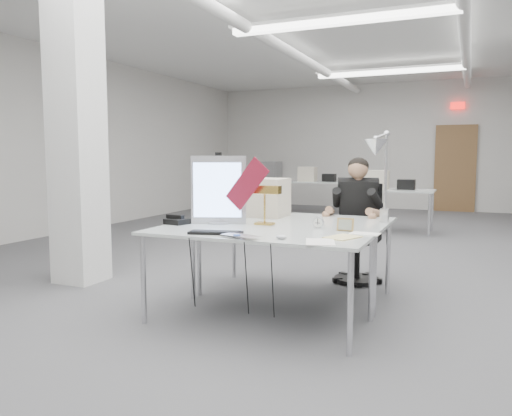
{
  "coord_description": "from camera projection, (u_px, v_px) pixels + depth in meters",
  "views": [
    {
      "loc": [
        1.55,
        -6.15,
        1.36
      ],
      "look_at": [
        -0.23,
        -2.0,
        0.88
      ],
      "focal_mm": 35.0,
      "sensor_mm": 36.0,
      "label": 1
    }
  ],
  "objects": [
    {
      "name": "room_shell",
      "position": [
        342.0,
        129.0,
        6.3
      ],
      "size": [
        10.04,
        14.04,
        3.24
      ],
      "color": "#4D4D50",
      "rests_on": "ground"
    },
    {
      "name": "desk_main",
      "position": [
        258.0,
        233.0,
        4.0
      ],
      "size": [
        1.8,
        0.9,
        0.02
      ],
      "primitive_type": "cube",
      "color": "silver",
      "rests_on": "room_shell"
    },
    {
      "name": "desk_second",
      "position": [
        294.0,
        220.0,
        4.83
      ],
      "size": [
        1.8,
        0.9,
        0.02
      ],
      "primitive_type": "cube",
      "color": "silver",
      "rests_on": "room_shell"
    },
    {
      "name": "bg_desk_a",
      "position": [
        388.0,
        190.0,
        8.95
      ],
      "size": [
        1.6,
        0.8,
        0.02
      ],
      "primitive_type": "cube",
      "color": "silver",
      "rests_on": "room_shell"
    },
    {
      "name": "bg_desk_b",
      "position": [
        316.0,
        182.0,
        11.75
      ],
      "size": [
        1.6,
        0.8,
        0.02
      ],
      "primitive_type": "cube",
      "color": "silver",
      "rests_on": "room_shell"
    },
    {
      "name": "filing_cabinet",
      "position": [
        271.0,
        183.0,
        13.75
      ],
      "size": [
        0.45,
        0.55,
        1.2
      ],
      "primitive_type": "cube",
      "color": "gray",
      "rests_on": "room_shell"
    },
    {
      "name": "office_chair",
      "position": [
        358.0,
        229.0,
        5.32
      ],
      "size": [
        0.71,
        0.71,
        1.16
      ],
      "primitive_type": null,
      "rotation": [
        0.0,
        0.0,
        0.29
      ],
      "color": "black",
      "rests_on": "room_shell"
    },
    {
      "name": "seated_person",
      "position": [
        357.0,
        199.0,
        5.24
      ],
      "size": [
        0.68,
        0.77,
        0.97
      ],
      "primitive_type": null,
      "rotation": [
        0.0,
        0.0,
        0.29
      ],
      "color": "black",
      "rests_on": "office_chair"
    },
    {
      "name": "monitor",
      "position": [
        219.0,
        190.0,
        4.42
      ],
      "size": [
        0.47,
        0.22,
        0.6
      ],
      "primitive_type": "cube",
      "rotation": [
        0.0,
        0.0,
        0.36
      ],
      "color": "#B5B5BA",
      "rests_on": "desk_main"
    },
    {
      "name": "pennant",
      "position": [
        247.0,
        184.0,
        4.27
      ],
      "size": [
        0.43,
        0.06,
        0.47
      ],
      "primitive_type": "cube",
      "rotation": [
        0.0,
        -0.87,
        -0.12
      ],
      "color": "maroon",
      "rests_on": "monitor"
    },
    {
      "name": "keyboard",
      "position": [
        216.0,
        233.0,
        3.86
      ],
      "size": [
        0.43,
        0.23,
        0.02
      ],
      "primitive_type": "cube",
      "rotation": [
        0.0,
        0.0,
        0.23
      ],
      "color": "black",
      "rests_on": "desk_main"
    },
    {
      "name": "laptop",
      "position": [
        237.0,
        237.0,
        3.62
      ],
      "size": [
        0.34,
        0.26,
        0.02
      ],
      "primitive_type": "imported",
      "rotation": [
        0.0,
        0.0,
        -0.25
      ],
      "color": "#ACACB0",
      "rests_on": "desk_main"
    },
    {
      "name": "mouse",
      "position": [
        281.0,
        237.0,
        3.61
      ],
      "size": [
        0.08,
        0.06,
        0.03
      ],
      "primitive_type": "ellipsoid",
      "rotation": [
        0.0,
        0.0,
        -0.03
      ],
      "color": "#ACACB0",
      "rests_on": "desk_main"
    },
    {
      "name": "bankers_lamp",
      "position": [
        265.0,
        203.0,
        4.37
      ],
      "size": [
        0.33,
        0.14,
        0.38
      ],
      "primitive_type": null,
      "rotation": [
        0.0,
        0.0,
        0.02
      ],
      "color": "gold",
      "rests_on": "desk_main"
    },
    {
      "name": "desk_phone",
      "position": [
        177.0,
        221.0,
        4.42
      ],
      "size": [
        0.21,
        0.2,
        0.05
      ],
      "primitive_type": "cube",
      "rotation": [
        0.0,
        0.0,
        -0.21
      ],
      "color": "black",
      "rests_on": "desk_main"
    },
    {
      "name": "picture_frame_left",
      "position": [
        202.0,
        216.0,
        4.54
      ],
      "size": [
        0.15,
        0.04,
        0.11
      ],
      "primitive_type": "cube",
      "rotation": [
        -0.21,
        0.0,
        0.06
      ],
      "color": "#AE7A4B",
      "rests_on": "desk_main"
    },
    {
      "name": "picture_frame_right",
      "position": [
        345.0,
        225.0,
        4.0
      ],
      "size": [
        0.14,
        0.03,
        0.11
      ],
      "primitive_type": "cube",
      "rotation": [
        -0.21,
        0.0,
        -0.0
      ],
      "color": "tan",
      "rests_on": "desk_main"
    },
    {
      "name": "desk_clock",
      "position": [
        318.0,
        222.0,
        4.16
      ],
      "size": [
        0.09,
        0.03,
        0.09
      ],
      "primitive_type": "cylinder",
      "rotation": [
        1.57,
        0.0,
        -0.05
      ],
      "color": "#B8B8BD",
      "rests_on": "desk_main"
    },
    {
      "name": "paper_stack_a",
      "position": [
        320.0,
        242.0,
        3.49
      ],
      "size": [
        0.27,
        0.33,
        0.01
      ],
      "primitive_type": "cube",
      "rotation": [
        0.0,
        0.0,
        0.3
      ],
      "color": "white",
      "rests_on": "desk_main"
    },
    {
      "name": "paper_stack_b",
      "position": [
        343.0,
        237.0,
        3.68
      ],
      "size": [
        0.27,
        0.31,
        0.01
      ],
      "primitive_type": "cube",
      "rotation": [
        0.0,
        0.0,
        -0.39
      ],
      "color": "#F0DC8F",
      "rests_on": "desk_main"
    },
    {
      "name": "paper_stack_c",
      "position": [
        365.0,
        234.0,
        3.84
      ],
      "size": [
        0.23,
        0.17,
        0.01
      ],
      "primitive_type": "cube",
      "rotation": [
        0.0,
        0.0,
        -0.05
      ],
      "color": "white",
      "rests_on": "desk_main"
    },
    {
      "name": "beige_monitor",
      "position": [
        266.0,
        197.0,
        4.97
      ],
      "size": [
        0.4,
        0.38,
        0.38
      ],
      "primitive_type": "cube",
      "rotation": [
        0.0,
        0.0,
        0.0
      ],
      "color": "beige",
      "rests_on": "desk_second"
    },
    {
      "name": "architect_lamp",
      "position": [
        381.0,
        169.0,
        4.27
      ],
      "size": [
        0.4,
        0.79,
        0.97
      ],
      "primitive_type": null,
      "rotation": [
        0.0,
        0.0,
        0.19
      ],
      "color": "silver",
      "rests_on": "desk_second"
    }
  ]
}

